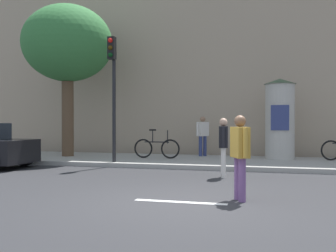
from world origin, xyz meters
The scene contains 11 objects.
ground_plane centered at (0.00, 0.00, 0.00)m, with size 80.00×80.00×0.00m, color #2B2B2D.
sidewalk_curb centered at (0.00, 7.00, 0.07)m, with size 36.00×4.00×0.15m, color #9E9B93.
lane_markings centered at (0.00, 0.00, 0.00)m, with size 25.80×0.16×0.01m.
building_backdrop centered at (0.00, 12.00, 4.59)m, with size 36.00×5.00×9.19m, color tan.
traffic_light centered at (-3.59, 5.24, 2.99)m, with size 0.24×0.45×4.22m.
poster_column centered at (1.87, 7.94, 1.65)m, with size 1.16×1.16×2.95m.
street_tree centered at (-6.29, 7.05, 4.59)m, with size 3.57×3.57×6.01m.
pedestrian_in_dark_shirt centered at (0.36, 3.57, 0.95)m, with size 0.29×0.59×1.63m.
pedestrian_in_light_jacket centered at (1.09, 0.44, 0.98)m, with size 0.43×0.62×1.66m.
pedestrian_with_backpack centered at (-1.08, 8.42, 1.08)m, with size 0.47×0.52×1.58m.
bicycle_leaning centered at (-2.58, 7.04, 0.54)m, with size 1.77×0.10×1.09m.
Camera 1 is at (1.78, -7.49, 1.55)m, focal length 43.36 mm.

